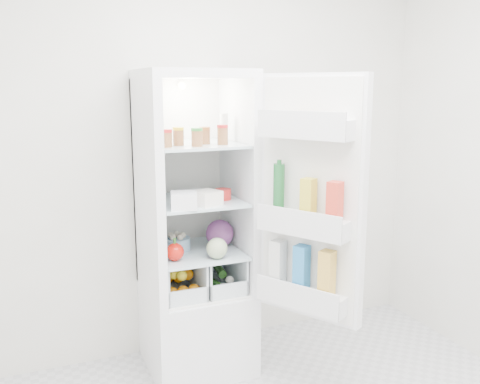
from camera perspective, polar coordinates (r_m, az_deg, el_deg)
name	(u,v)px	position (r m, az deg, el deg)	size (l,w,h in m)	color
room_walls	(341,118)	(2.07, 10.75, 7.75)	(3.02, 3.02, 2.61)	silver
refrigerator	(193,260)	(3.29, -4.99, -7.28)	(0.60, 0.60, 1.80)	white
shelf_low	(196,252)	(3.21, -4.67, -6.35)	(0.49, 0.53, 0.01)	silver
shelf_mid	(196,201)	(3.13, -4.76, -0.93)	(0.49, 0.53, 0.01)	silver
shelf_top	(195,144)	(3.08, -4.86, 5.08)	(0.49, 0.53, 0.01)	silver
crisper_left	(177,275)	(3.22, -6.72, -8.79)	(0.23, 0.46, 0.22)	silver
crisper_right	(216,270)	(3.29, -2.58, -8.27)	(0.23, 0.46, 0.22)	silver
condiment_jars	(194,138)	(2.95, -4.91, 5.79)	(0.38, 0.16, 0.08)	#B21919
squeeze_bottle	(224,128)	(3.13, -1.72, 6.87)	(0.05, 0.05, 0.16)	white
tub_white	(184,200)	(2.90, -6.02, -0.90)	(0.14, 0.14, 0.09)	white
tub_cream	(206,198)	(2.98, -3.61, -0.63)	(0.14, 0.14, 0.08)	white
tin_red	(223,194)	(3.11, -1.82, -0.24)	(0.09, 0.09, 0.06)	red
foil_tray	(192,194)	(3.18, -5.14, -0.22)	(0.17, 0.12, 0.04)	silver
red_cabbage	(220,233)	(3.25, -2.18, -4.43)	(0.17, 0.17, 0.17)	#4B1C54
bell_pepper	(175,252)	(3.02, -6.95, -6.36)	(0.10, 0.10, 0.10)	red
mushroom_bowl	(177,244)	(3.21, -6.75, -5.53)	(0.16, 0.16, 0.07)	#8DB4D3
salad_bag	(217,248)	(3.04, -2.47, -6.01)	(0.12, 0.12, 0.12)	#A2B386
citrus_pile	(178,280)	(3.21, -6.61, -9.33)	(0.20, 0.31, 0.16)	orange
veg_pile	(217,277)	(3.31, -2.48, -9.04)	(0.16, 0.30, 0.10)	#1F4B19
fridge_door	(309,206)	(2.82, 7.38, -1.47)	(0.42, 0.56, 1.30)	white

